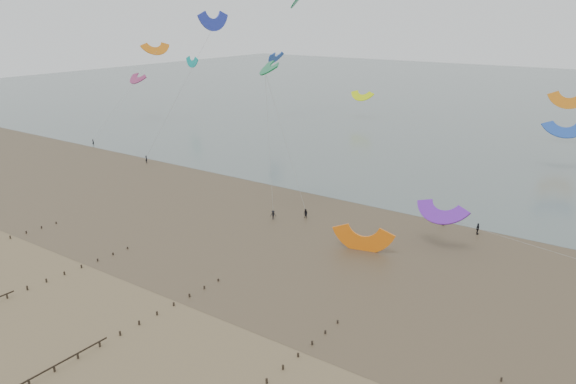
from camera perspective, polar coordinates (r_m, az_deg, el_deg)
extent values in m
plane|color=brown|center=(70.15, -16.30, -11.46)|extent=(500.00, 500.00, 0.00)
plane|color=#475654|center=(244.06, 23.53, 8.49)|extent=(500.00, 500.00, 0.00)
plane|color=#473A28|center=(93.32, 0.58, -3.18)|extent=(500.00, 500.00, 0.00)
ellipsoid|color=slate|center=(95.53, -12.88, -3.15)|extent=(23.60, 14.36, 0.01)
ellipsoid|color=slate|center=(90.00, 7.99, -4.18)|extent=(33.64, 18.32, 0.01)
ellipsoid|color=slate|center=(122.55, -13.59, 1.47)|extent=(26.95, 14.22, 0.01)
cube|color=black|center=(97.07, -26.38, -4.16)|extent=(0.16, 0.16, 0.54)
cube|color=black|center=(98.21, -25.05, -3.73)|extent=(0.16, 0.16, 0.51)
cube|color=black|center=(99.41, -23.76, -3.32)|extent=(0.16, 0.16, 0.48)
cube|color=black|center=(100.66, -22.49, -2.91)|extent=(0.16, 0.16, 0.45)
cube|color=black|center=(77.84, -26.64, -9.46)|extent=(0.16, 0.16, 0.65)
cube|color=black|center=(78.91, -24.97, -8.86)|extent=(0.16, 0.16, 0.62)
cube|color=black|center=(80.04, -23.34, -8.27)|extent=(0.16, 0.16, 0.59)
cube|color=black|center=(81.25, -21.77, -7.69)|extent=(0.16, 0.16, 0.57)
cube|color=black|center=(82.52, -20.25, -7.12)|extent=(0.16, 0.16, 0.54)
cube|color=black|center=(83.86, -18.78, -6.56)|extent=(0.16, 0.16, 0.51)
cube|color=black|center=(85.25, -17.36, -6.02)|extent=(0.16, 0.16, 0.48)
cube|color=black|center=(86.70, -15.99, -5.49)|extent=(0.16, 0.16, 0.45)
cube|color=black|center=(60.63, -24.82, -17.18)|extent=(0.16, 0.16, 0.74)
cube|color=black|center=(61.65, -22.65, -16.27)|extent=(0.16, 0.16, 0.71)
cube|color=black|center=(62.77, -20.57, -15.36)|extent=(0.16, 0.16, 0.68)
cube|color=black|center=(63.98, -18.59, -14.47)|extent=(0.16, 0.16, 0.65)
cube|color=black|center=(65.27, -16.69, -13.59)|extent=(0.16, 0.16, 0.62)
cube|color=black|center=(66.64, -14.89, -12.74)|extent=(0.16, 0.16, 0.59)
cube|color=black|center=(68.08, -13.17, -11.91)|extent=(0.16, 0.16, 0.57)
cube|color=black|center=(69.60, -11.54, -11.11)|extent=(0.16, 0.16, 0.54)
cube|color=black|center=(71.17, -9.98, -10.33)|extent=(0.16, 0.16, 0.51)
cube|color=black|center=(72.81, -8.50, -9.58)|extent=(0.16, 0.16, 0.48)
cube|color=black|center=(74.51, -7.09, -8.86)|extent=(0.16, 0.16, 0.45)
cube|color=black|center=(55.88, -2.19, -18.66)|extent=(0.16, 0.16, 0.59)
cube|color=black|center=(57.59, -0.52, -17.42)|extent=(0.16, 0.16, 0.57)
cube|color=black|center=(59.38, 1.03, -16.23)|extent=(0.16, 0.16, 0.54)
cube|color=black|center=(61.22, 2.47, -15.11)|extent=(0.16, 0.16, 0.51)
cube|color=black|center=(63.12, 3.81, -14.04)|extent=(0.16, 0.16, 0.48)
cube|color=black|center=(65.07, 5.06, -13.03)|extent=(0.16, 0.16, 0.45)
cube|color=black|center=(59.70, 20.85, -17.40)|extent=(0.16, 0.16, 0.45)
imported|color=black|center=(134.30, -14.19, 3.24)|extent=(0.77, 0.62, 1.82)
imported|color=black|center=(94.76, -1.52, -2.35)|extent=(1.18, 1.10, 1.60)
imported|color=black|center=(156.53, -19.18, 4.79)|extent=(0.61, 0.40, 1.65)
imported|color=black|center=(95.32, 1.80, -2.22)|extent=(0.88, 0.74, 1.63)
imported|color=black|center=(93.38, 18.72, -3.56)|extent=(0.53, 1.12, 1.85)
imported|color=black|center=(95.69, 15.50, -2.77)|extent=(0.76, 1.10, 1.74)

